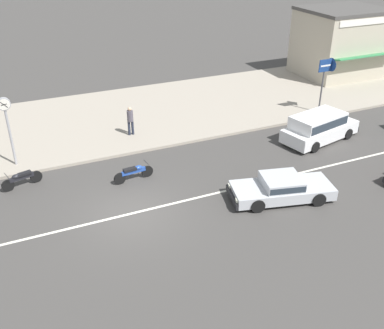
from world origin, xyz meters
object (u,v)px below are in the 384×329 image
(arrow_signboard, at_px, (332,67))
(motorcycle_1, at_px, (21,178))
(street_clock, at_px, (6,116))
(motorcycle_0, at_px, (134,172))
(pedestrian_mid_kerb, at_px, (130,119))
(shopfront_mid_block, at_px, (340,42))
(minivan_white_5, at_px, (319,126))
(sedan_silver_2, at_px, (281,188))

(arrow_signboard, bearing_deg, motorcycle_1, -174.96)
(street_clock, height_order, arrow_signboard, street_clock)
(motorcycle_0, distance_m, pedestrian_mid_kerb, 4.90)
(motorcycle_0, distance_m, shopfront_mid_block, 21.68)
(arrow_signboard, xyz_separation_m, pedestrian_mid_kerb, (-12.26, 1.54, -1.88))
(minivan_white_5, height_order, street_clock, street_clock)
(sedan_silver_2, xyz_separation_m, motorcycle_1, (-10.21, 5.62, -0.11))
(arrow_signboard, bearing_deg, street_clock, 178.55)
(minivan_white_5, distance_m, motorcycle_0, 10.60)
(minivan_white_5, distance_m, motorcycle_1, 15.51)
(minivan_white_5, distance_m, street_clock, 16.02)
(sedan_silver_2, xyz_separation_m, pedestrian_mid_kerb, (-4.06, 8.79, 0.57))
(minivan_white_5, xyz_separation_m, motorcycle_1, (-15.44, 1.45, -0.42))
(motorcycle_0, bearing_deg, sedan_silver_2, -37.45)
(shopfront_mid_block, bearing_deg, minivan_white_5, -134.01)
(motorcycle_1, bearing_deg, minivan_white_5, -5.36)
(motorcycle_0, relative_size, pedestrian_mid_kerb, 1.18)
(minivan_white_5, relative_size, shopfront_mid_block, 0.81)
(motorcycle_0, xyz_separation_m, arrow_signboard, (13.56, 3.14, 2.56))
(sedan_silver_2, bearing_deg, motorcycle_1, 151.16)
(minivan_white_5, xyz_separation_m, motorcycle_0, (-10.59, -0.07, -0.42))
(minivan_white_5, bearing_deg, motorcycle_1, 174.64)
(motorcycle_0, height_order, motorcycle_1, same)
(street_clock, xyz_separation_m, shopfront_mid_block, (24.40, 5.66, -0.06))
(minivan_white_5, xyz_separation_m, arrow_signboard, (2.98, 3.07, 2.14))
(sedan_silver_2, bearing_deg, pedestrian_mid_kerb, 114.82)
(minivan_white_5, bearing_deg, shopfront_mid_block, 45.99)
(pedestrian_mid_kerb, distance_m, shopfront_mid_block, 18.80)
(sedan_silver_2, distance_m, arrow_signboard, 11.21)
(sedan_silver_2, xyz_separation_m, motorcycle_0, (-5.37, 4.11, -0.11))
(sedan_silver_2, height_order, pedestrian_mid_kerb, pedestrian_mid_kerb)
(shopfront_mid_block, bearing_deg, motorcycle_0, -154.55)
(motorcycle_1, distance_m, shopfront_mid_block, 25.62)
(street_clock, bearing_deg, arrow_signboard, -1.45)
(shopfront_mid_block, bearing_deg, sedan_silver_2, -136.53)
(motorcycle_1, bearing_deg, pedestrian_mid_kerb, 27.23)
(sedan_silver_2, relative_size, motorcycle_1, 2.60)
(sedan_silver_2, distance_m, motorcycle_0, 6.76)
(sedan_silver_2, relative_size, shopfront_mid_block, 0.79)
(minivan_white_5, relative_size, motorcycle_0, 2.52)
(motorcycle_0, relative_size, arrow_signboard, 0.57)
(minivan_white_5, bearing_deg, pedestrian_mid_kerb, 153.59)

